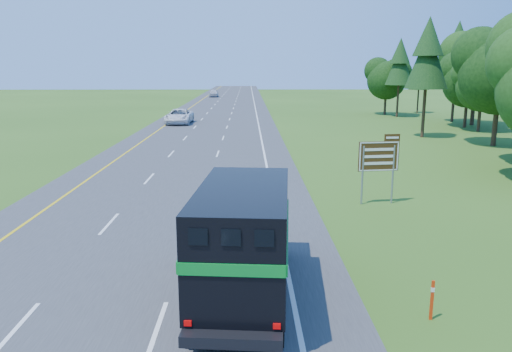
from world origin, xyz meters
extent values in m
cube|color=#38383A|center=(0.00, 50.00, 0.02)|extent=(15.00, 260.00, 0.04)
cube|color=yellow|center=(-5.50, 50.00, 0.04)|extent=(0.15, 260.00, 0.01)
cube|color=white|center=(5.50, 50.00, 0.04)|extent=(0.15, 260.00, 0.01)
cylinder|color=black|center=(3.36, 7.17, 0.57)|extent=(0.43, 1.09, 1.06)
cylinder|color=black|center=(5.39, 7.00, 0.57)|extent=(0.43, 1.09, 1.06)
cylinder|color=black|center=(2.98, 2.54, 0.57)|extent=(0.43, 1.09, 1.06)
cylinder|color=black|center=(5.00, 2.38, 0.57)|extent=(0.43, 1.09, 1.06)
cylinder|color=black|center=(2.88, 1.39, 0.57)|extent=(0.43, 1.09, 1.06)
cylinder|color=black|center=(4.90, 1.22, 0.57)|extent=(0.43, 1.09, 1.06)
cube|color=black|center=(4.12, 4.00, 0.69)|extent=(2.96, 7.90, 0.27)
cube|color=black|center=(4.37, 6.98, 1.74)|extent=(2.50, 1.93, 1.84)
cube|color=black|center=(4.44, 7.87, 2.22)|extent=(2.12, 0.24, 0.58)
cube|color=black|center=(4.06, 3.33, 2.15)|extent=(2.87, 5.79, 2.66)
cube|color=#067E23|center=(3.83, 0.51, 2.28)|extent=(2.41, 0.24, 0.29)
cube|color=#067E23|center=(2.84, 3.43, 2.28)|extent=(0.51, 5.59, 0.29)
cube|color=#067E23|center=(5.28, 3.22, 2.28)|extent=(0.51, 5.59, 0.29)
cube|color=black|center=(3.10, 0.58, 3.04)|extent=(0.44, 0.07, 0.39)
cube|color=black|center=(3.83, 0.51, 3.04)|extent=(0.44, 0.07, 0.39)
cube|color=black|center=(4.55, 0.45, 3.04)|extent=(0.44, 0.07, 0.39)
cube|color=black|center=(3.84, 0.63, 0.33)|extent=(2.22, 0.30, 0.10)
cube|color=#B20505|center=(2.81, 0.60, 0.97)|extent=(0.18, 0.05, 0.14)
cube|color=#B20505|center=(4.84, 0.43, 0.97)|extent=(0.18, 0.05, 0.14)
imported|color=white|center=(-4.09, 50.86, 0.92)|extent=(3.04, 6.37, 1.75)
imported|color=silver|center=(-3.67, 107.76, 0.90)|extent=(2.05, 5.06, 1.72)
cylinder|color=gray|center=(9.85, 14.11, 1.47)|extent=(0.10, 0.10, 2.95)
cylinder|color=gray|center=(11.41, 14.30, 1.47)|extent=(0.10, 0.10, 2.95)
cube|color=#40250D|center=(10.63, 14.21, 2.41)|extent=(2.06, 0.31, 1.47)
cube|color=#40250D|center=(11.26, 14.29, 3.32)|extent=(0.79, 0.15, 0.35)
cube|color=white|center=(10.63, 14.17, 2.41)|extent=(1.95, 0.25, 1.41)
cube|color=red|center=(9.12, 2.46, 0.56)|extent=(0.08, 0.04, 1.13)
cube|color=white|center=(9.12, 2.46, 0.87)|extent=(0.09, 0.05, 0.12)
camera|label=1|loc=(4.19, -9.79, 6.65)|focal=35.00mm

